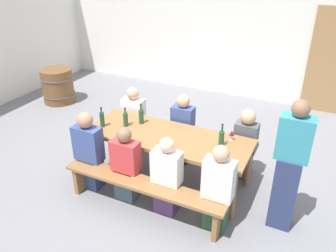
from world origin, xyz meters
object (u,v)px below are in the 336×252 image
at_px(wooden_door, 332,62).
at_px(wine_glass_0, 222,147).
at_px(wine_bottle_1, 141,116).
at_px(seated_guest_near_1, 126,166).
at_px(seated_guest_far_1, 183,130).
at_px(seated_guest_near_0, 89,152).
at_px(wine_bottle_0, 221,138).
at_px(seated_guest_near_2, 167,178).
at_px(wine_bottle_2, 126,119).
at_px(seated_guest_far_0, 134,120).
at_px(wine_glass_1, 232,133).
at_px(wine_bottle_3, 102,119).
at_px(tasting_table, 168,140).
at_px(seated_guest_far_2, 245,145).
at_px(bench_far, 188,137).
at_px(seated_guest_near_3, 218,190).
at_px(bench_near, 143,188).
at_px(wine_barrel, 58,86).
at_px(standing_host, 289,169).

xyz_separation_m(wooden_door, wine_glass_0, (-1.04, -3.74, -0.19)).
distance_m(wine_bottle_1, wine_glass_0, 1.37).
height_order(seated_guest_near_1, seated_guest_far_1, seated_guest_far_1).
height_order(seated_guest_near_0, seated_guest_far_1, seated_guest_near_0).
distance_m(wine_bottle_0, seated_guest_near_2, 0.88).
distance_m(wine_bottle_1, wine_bottle_2, 0.23).
height_order(wine_glass_0, seated_guest_far_0, seated_guest_far_0).
xyz_separation_m(wine_glass_1, seated_guest_near_0, (-1.74, -0.85, -0.30)).
relative_size(wine_bottle_2, seated_guest_near_0, 0.25).
xyz_separation_m(wine_bottle_3, seated_guest_near_0, (0.05, -0.42, -0.31)).
xyz_separation_m(tasting_table, seated_guest_far_2, (0.94, 0.58, -0.14)).
bearing_deg(seated_guest_far_1, wine_bottle_3, -51.52).
height_order(bench_far, wine_bottle_1, wine_bottle_1).
bearing_deg(seated_guest_near_3, seated_guest_near_1, 90.00).
bearing_deg(tasting_table, bench_near, -90.00).
bearing_deg(wine_bottle_2, wooden_door, 54.87).
distance_m(wine_bottle_1, wine_glass_1, 1.34).
distance_m(wine_bottle_3, seated_guest_far_2, 2.08).
height_order(seated_guest_far_1, wine_barrel, seated_guest_far_1).
bearing_deg(bench_near, seated_guest_far_0, 124.54).
distance_m(wooden_door, tasting_table, 4.05).
bearing_deg(wine_bottle_3, seated_guest_near_3, -12.41).
xyz_separation_m(seated_guest_far_1, seated_guest_far_2, (0.98, -0.00, -0.01)).
bearing_deg(wine_bottle_1, seated_guest_near_0, -118.14).
xyz_separation_m(bench_far, wine_glass_1, (0.81, -0.46, 0.49)).
relative_size(wine_glass_1, seated_guest_near_2, 0.13).
relative_size(seated_guest_near_2, standing_host, 0.65).
relative_size(wine_bottle_0, seated_guest_far_0, 0.29).
bearing_deg(wine_bottle_0, wine_bottle_3, -172.40).
distance_m(tasting_table, bench_near, 0.80).
bearing_deg(wine_barrel, tasting_table, -24.53).
xyz_separation_m(wine_glass_1, seated_guest_far_0, (-1.72, 0.31, -0.33)).
distance_m(wine_bottle_2, seated_guest_near_1, 0.77).
bearing_deg(standing_host, wine_glass_1, -29.91).
height_order(seated_guest_near_0, seated_guest_far_0, seated_guest_near_0).
xyz_separation_m(bench_near, seated_guest_near_2, (0.27, 0.15, 0.14)).
distance_m(wine_bottle_3, wine_barrel, 3.06).
distance_m(bench_far, wine_bottle_2, 1.11).
relative_size(wine_bottle_2, wine_bottle_3, 0.94).
bearing_deg(wine_bottle_2, seated_guest_near_1, -59.01).
distance_m(seated_guest_near_1, seated_guest_far_0, 1.30).
bearing_deg(wine_bottle_1, seated_guest_near_1, -75.85).
relative_size(seated_guest_far_1, wine_barrel, 1.53).
bearing_deg(seated_guest_near_1, tasting_table, -29.45).
xyz_separation_m(tasting_table, wine_bottle_3, (-0.97, -0.16, 0.19)).
distance_m(seated_guest_far_0, wine_barrel, 2.73).
distance_m(seated_guest_near_1, seated_guest_far_1, 1.20).
bearing_deg(seated_guest_near_1, wine_bottle_3, 56.96).
relative_size(bench_far, wine_bottle_3, 7.24).
bearing_deg(wine_bottle_2, seated_guest_far_0, 111.21).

